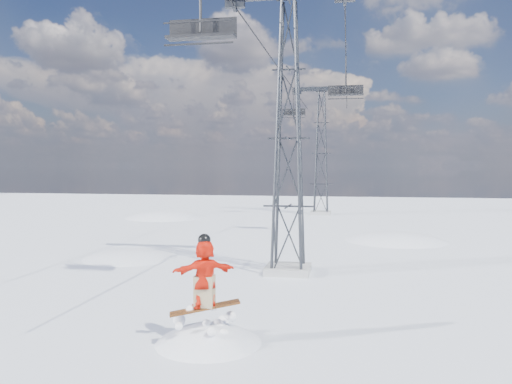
% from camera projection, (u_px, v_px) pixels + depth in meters
% --- Properties ---
extents(ground, '(120.00, 120.00, 0.00)m').
position_uv_depth(ground, '(220.00, 338.00, 12.70)').
color(ground, white).
rests_on(ground, ground).
extents(snow_terrain, '(39.00, 37.00, 22.00)m').
position_uv_depth(snow_terrain, '(231.00, 365.00, 34.92)').
color(snow_terrain, white).
rests_on(snow_terrain, ground).
extents(lift_tower_near, '(5.20, 1.80, 11.43)m').
position_uv_depth(lift_tower_near, '(288.00, 139.00, 20.12)').
color(lift_tower_near, '#999999').
rests_on(lift_tower_near, ground).
extents(lift_tower_far, '(5.20, 1.80, 11.43)m').
position_uv_depth(lift_tower_far, '(321.00, 154.00, 44.68)').
color(lift_tower_far, '#999999').
rests_on(lift_tower_far, ground).
extents(haul_cables, '(4.46, 51.00, 0.06)m').
position_uv_depth(haul_cables, '(310.00, 62.00, 31.14)').
color(haul_cables, black).
rests_on(haul_cables, ground).
extents(lift_chair_near, '(2.21, 0.63, 2.74)m').
position_uv_depth(lift_chair_near, '(201.00, 30.00, 15.67)').
color(lift_chair_near, black).
rests_on(lift_chair_near, ground).
extents(lift_chair_mid, '(2.06, 0.59, 2.56)m').
position_uv_depth(lift_chair_mid, '(346.00, 91.00, 29.42)').
color(lift_chair_mid, black).
rests_on(lift_chair_mid, ground).
extents(lift_chair_far, '(1.96, 0.56, 2.43)m').
position_uv_depth(lift_chair_far, '(294.00, 113.00, 42.23)').
color(lift_chair_far, black).
rests_on(lift_chair_far, ground).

